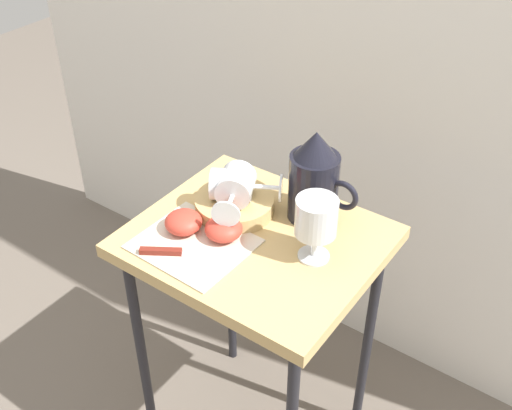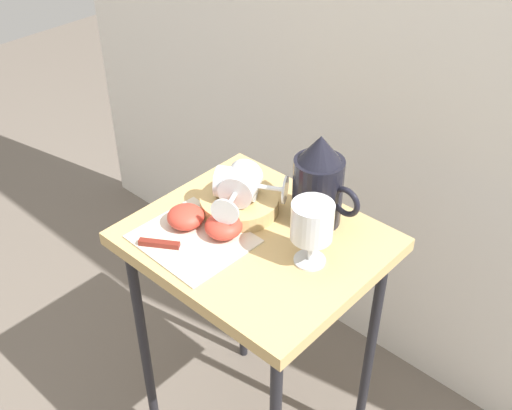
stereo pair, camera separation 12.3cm
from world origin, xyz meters
name	(u,v)px [view 1 (the left image)]	position (x,y,z in m)	size (l,w,h in m)	color
table	(256,265)	(0.00, 0.00, 0.61)	(0.50, 0.43, 0.69)	tan
linen_napkin	(194,244)	(-0.09, -0.10, 0.69)	(0.22, 0.19, 0.00)	beige
basket_tray	(235,205)	(-0.09, 0.04, 0.70)	(0.17, 0.17, 0.04)	tan
pitcher	(314,184)	(0.06, 0.13, 0.77)	(0.16, 0.11, 0.21)	black
wine_glass_upright	(316,220)	(0.13, 0.01, 0.78)	(0.08, 0.08, 0.14)	silver
wine_glass_tipped_near	(236,186)	(-0.08, 0.04, 0.76)	(0.12, 0.16, 0.08)	silver
wine_glass_tipped_far	(234,185)	(-0.09, 0.04, 0.76)	(0.16, 0.13, 0.07)	silver
apple_half_left	(183,222)	(-0.13, -0.08, 0.71)	(0.08, 0.08, 0.04)	#CC3D2D
apple_half_right	(224,229)	(-0.05, -0.04, 0.71)	(0.08, 0.08, 0.04)	#CC3D2D
knife	(176,252)	(-0.09, -0.14, 0.69)	(0.18, 0.13, 0.01)	silver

